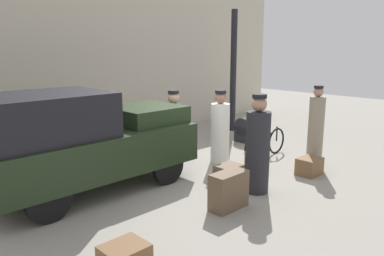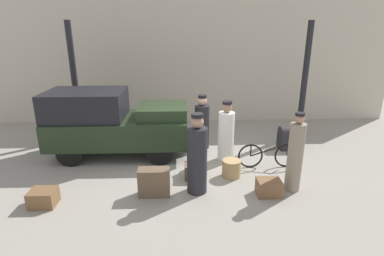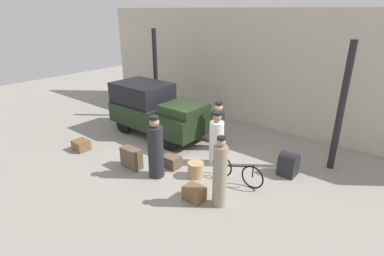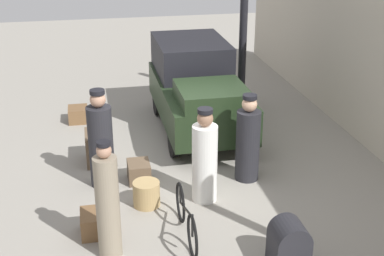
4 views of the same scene
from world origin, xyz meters
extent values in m
plane|color=gray|center=(0.00, 0.00, 0.00)|extent=(30.00, 30.00, 0.00)
cube|color=beige|center=(0.00, 4.08, 2.25)|extent=(16.00, 0.15, 4.50)
cylinder|color=black|center=(-3.44, 2.21, 1.86)|extent=(0.19, 0.19, 3.73)
cylinder|color=black|center=(3.95, 2.21, 1.86)|extent=(0.19, 0.19, 3.73)
cylinder|color=black|center=(-0.66, 1.52, 0.35)|extent=(0.71, 0.12, 0.71)
cylinder|color=black|center=(-0.66, -0.01, 0.35)|extent=(0.71, 0.12, 0.71)
cylinder|color=black|center=(-3.02, 1.52, 0.35)|extent=(0.71, 0.12, 0.71)
cylinder|color=black|center=(-3.02, -0.01, 0.35)|extent=(0.71, 0.12, 0.71)
cube|color=black|center=(-1.84, 0.75, 0.74)|extent=(3.81, 1.69, 0.74)
cube|color=black|center=(-2.70, 0.75, 1.49)|extent=(2.10, 1.56, 0.76)
cube|color=black|center=(-0.60, 0.75, 1.28)|extent=(1.33, 1.32, 0.33)
torus|color=black|center=(2.66, -0.29, 0.33)|extent=(0.65, 0.04, 0.65)
torus|color=black|center=(1.70, -0.29, 0.33)|extent=(0.65, 0.04, 0.65)
cylinder|color=black|center=(2.18, -0.29, 0.49)|extent=(0.97, 0.04, 0.35)
cylinder|color=black|center=(1.70, -0.29, 0.49)|extent=(0.04, 0.04, 0.33)
cylinder|color=black|center=(2.66, -0.29, 0.51)|extent=(0.04, 0.04, 0.37)
cylinder|color=tan|center=(1.13, -0.77, 0.22)|extent=(0.45, 0.45, 0.43)
cylinder|color=#232328|center=(0.54, 1.16, 0.66)|extent=(0.44, 0.44, 1.33)
sphere|color=tan|center=(0.54, 1.16, 1.46)|extent=(0.27, 0.27, 0.27)
cylinder|color=black|center=(0.54, 1.16, 1.60)|extent=(0.26, 0.26, 0.07)
cylinder|color=#232328|center=(0.25, -1.45, 0.75)|extent=(0.44, 0.44, 1.49)
sphere|color=tan|center=(0.25, -1.45, 1.63)|extent=(0.27, 0.27, 0.27)
cylinder|color=black|center=(0.25, -1.45, 1.77)|extent=(0.26, 0.26, 0.07)
cylinder|color=gray|center=(2.40, -1.44, 0.78)|extent=(0.34, 0.34, 1.56)
sphere|color=tan|center=(2.40, -1.44, 1.67)|extent=(0.21, 0.21, 0.21)
cylinder|color=black|center=(2.40, -1.44, 1.77)|extent=(0.20, 0.20, 0.06)
cylinder|color=white|center=(1.13, 0.23, 0.68)|extent=(0.43, 0.43, 1.36)
sphere|color=#936B51|center=(1.13, 0.23, 1.50)|extent=(0.27, 0.27, 0.27)
cylinder|color=black|center=(1.13, 0.23, 1.63)|extent=(0.25, 0.25, 0.07)
cube|color=brown|center=(0.23, -0.80, 0.18)|extent=(0.50, 0.40, 0.36)
cube|color=#232328|center=(3.12, 0.99, 0.22)|extent=(0.48, 0.50, 0.45)
cylinder|color=#232328|center=(3.12, 0.99, 0.45)|extent=(0.48, 0.50, 0.50)
cube|color=brown|center=(1.80, -1.66, 0.18)|extent=(0.51, 0.39, 0.36)
cube|color=brown|center=(-0.69, -1.57, 0.31)|extent=(0.68, 0.32, 0.62)
cube|color=brown|center=(-2.94, -1.88, 0.17)|extent=(0.52, 0.44, 0.34)
camera|label=1|loc=(-5.15, -5.28, 2.61)|focal=35.00mm
camera|label=2|loc=(-0.10, -7.37, 3.46)|focal=28.00mm
camera|label=3|loc=(5.77, -6.59, 4.45)|focal=28.00mm
camera|label=4|loc=(8.95, -1.56, 4.71)|focal=50.00mm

